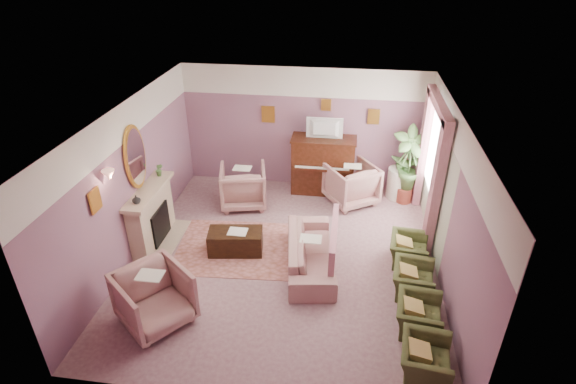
# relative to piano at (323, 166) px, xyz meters

# --- Properties ---
(floor) EXTENTS (5.50, 6.00, 0.01)m
(floor) POSITION_rel_piano_xyz_m (-0.50, -2.68, -0.65)
(floor) COLOR gray
(floor) RESTS_ON ground
(ceiling) EXTENTS (5.50, 6.00, 0.01)m
(ceiling) POSITION_rel_piano_xyz_m (-0.50, -2.68, 2.15)
(ceiling) COLOR white
(ceiling) RESTS_ON wall_back
(wall_back) EXTENTS (5.50, 0.02, 2.80)m
(wall_back) POSITION_rel_piano_xyz_m (-0.50, 0.32, 0.75)
(wall_back) COLOR slate
(wall_back) RESTS_ON floor
(wall_front) EXTENTS (5.50, 0.02, 2.80)m
(wall_front) POSITION_rel_piano_xyz_m (-0.50, -5.68, 0.75)
(wall_front) COLOR slate
(wall_front) RESTS_ON floor
(wall_left) EXTENTS (0.02, 6.00, 2.80)m
(wall_left) POSITION_rel_piano_xyz_m (-3.25, -2.68, 0.75)
(wall_left) COLOR slate
(wall_left) RESTS_ON floor
(wall_right) EXTENTS (0.02, 6.00, 2.80)m
(wall_right) POSITION_rel_piano_xyz_m (2.25, -2.68, 0.75)
(wall_right) COLOR slate
(wall_right) RESTS_ON floor
(picture_rail_band) EXTENTS (5.50, 0.01, 0.65)m
(picture_rail_band) POSITION_rel_piano_xyz_m (-0.50, 0.31, 1.82)
(picture_rail_band) COLOR white
(picture_rail_band) RESTS_ON wall_back
(stripe_panel) EXTENTS (0.01, 3.00, 2.15)m
(stripe_panel) POSITION_rel_piano_xyz_m (2.23, -1.38, 0.42)
(stripe_panel) COLOR beige
(stripe_panel) RESTS_ON wall_right
(fireplace_surround) EXTENTS (0.30, 1.40, 1.10)m
(fireplace_surround) POSITION_rel_piano_xyz_m (-3.09, -2.48, -0.10)
(fireplace_surround) COLOR tan
(fireplace_surround) RESTS_ON floor
(fireplace_inset) EXTENTS (0.18, 0.72, 0.68)m
(fireplace_inset) POSITION_rel_piano_xyz_m (-2.99, -2.48, -0.25)
(fireplace_inset) COLOR black
(fireplace_inset) RESTS_ON floor
(fire_ember) EXTENTS (0.06, 0.54, 0.10)m
(fire_ember) POSITION_rel_piano_xyz_m (-2.95, -2.48, -0.43)
(fire_ember) COLOR orange
(fire_ember) RESTS_ON floor
(mantel_shelf) EXTENTS (0.40, 1.55, 0.07)m
(mantel_shelf) POSITION_rel_piano_xyz_m (-3.06, -2.48, 0.47)
(mantel_shelf) COLOR tan
(mantel_shelf) RESTS_ON fireplace_surround
(hearth) EXTENTS (0.55, 1.50, 0.02)m
(hearth) POSITION_rel_piano_xyz_m (-2.89, -2.48, -0.64)
(hearth) COLOR tan
(hearth) RESTS_ON floor
(mirror_frame) EXTENTS (0.04, 0.72, 1.20)m
(mirror_frame) POSITION_rel_piano_xyz_m (-3.20, -2.48, 1.15)
(mirror_frame) COLOR gold
(mirror_frame) RESTS_ON wall_left
(mirror_glass) EXTENTS (0.01, 0.60, 1.06)m
(mirror_glass) POSITION_rel_piano_xyz_m (-3.17, -2.48, 1.15)
(mirror_glass) COLOR white
(mirror_glass) RESTS_ON wall_left
(sconce_shade) EXTENTS (0.20, 0.20, 0.16)m
(sconce_shade) POSITION_rel_piano_xyz_m (-3.12, -3.53, 1.33)
(sconce_shade) COLOR tan
(sconce_shade) RESTS_ON wall_left
(piano) EXTENTS (1.40, 0.60, 1.30)m
(piano) POSITION_rel_piano_xyz_m (0.00, 0.00, 0.00)
(piano) COLOR #39180C
(piano) RESTS_ON floor
(piano_keyshelf) EXTENTS (1.30, 0.12, 0.06)m
(piano_keyshelf) POSITION_rel_piano_xyz_m (-0.00, -0.35, 0.07)
(piano_keyshelf) COLOR #39180C
(piano_keyshelf) RESTS_ON piano
(piano_keys) EXTENTS (1.20, 0.08, 0.02)m
(piano_keys) POSITION_rel_piano_xyz_m (0.00, -0.35, 0.11)
(piano_keys) COLOR silver
(piano_keys) RESTS_ON piano
(piano_top) EXTENTS (1.45, 0.65, 0.04)m
(piano_top) POSITION_rel_piano_xyz_m (0.00, 0.00, 0.66)
(piano_top) COLOR #39180C
(piano_top) RESTS_ON piano
(television) EXTENTS (0.80, 0.12, 0.48)m
(television) POSITION_rel_piano_xyz_m (0.00, -0.05, 0.95)
(television) COLOR black
(television) RESTS_ON piano
(print_back_left) EXTENTS (0.30, 0.03, 0.38)m
(print_back_left) POSITION_rel_piano_xyz_m (-1.30, 0.28, 1.07)
(print_back_left) COLOR gold
(print_back_left) RESTS_ON wall_back
(print_back_right) EXTENTS (0.26, 0.03, 0.34)m
(print_back_right) POSITION_rel_piano_xyz_m (1.05, 0.28, 1.13)
(print_back_right) COLOR gold
(print_back_right) RESTS_ON wall_back
(print_back_mid) EXTENTS (0.22, 0.03, 0.26)m
(print_back_mid) POSITION_rel_piano_xyz_m (0.00, 0.28, 1.35)
(print_back_mid) COLOR gold
(print_back_mid) RESTS_ON wall_back
(print_left_wall) EXTENTS (0.03, 0.28, 0.36)m
(print_left_wall) POSITION_rel_piano_xyz_m (-3.21, -3.88, 1.07)
(print_left_wall) COLOR gold
(print_left_wall) RESTS_ON wall_left
(window_blind) EXTENTS (0.03, 1.40, 1.80)m
(window_blind) POSITION_rel_piano_xyz_m (2.20, -1.13, 1.05)
(window_blind) COLOR silver
(window_blind) RESTS_ON wall_right
(curtain_left) EXTENTS (0.16, 0.34, 2.60)m
(curtain_left) POSITION_rel_piano_xyz_m (2.12, -2.05, 0.65)
(curtain_left) COLOR #B26979
(curtain_left) RESTS_ON floor
(curtain_right) EXTENTS (0.16, 0.34, 2.60)m
(curtain_right) POSITION_rel_piano_xyz_m (2.12, -0.21, 0.65)
(curtain_right) COLOR #B26979
(curtain_right) RESTS_ON floor
(pelmet) EXTENTS (0.16, 2.20, 0.16)m
(pelmet) POSITION_rel_piano_xyz_m (2.12, -1.13, 1.91)
(pelmet) COLOR #B26979
(pelmet) RESTS_ON wall_right
(mantel_plant) EXTENTS (0.16, 0.16, 0.28)m
(mantel_plant) POSITION_rel_piano_xyz_m (-3.05, -1.93, 0.64)
(mantel_plant) COLOR #4F7E3E
(mantel_plant) RESTS_ON mantel_shelf
(mantel_vase) EXTENTS (0.16, 0.16, 0.16)m
(mantel_vase) POSITION_rel_piano_xyz_m (-3.05, -2.98, 0.58)
(mantel_vase) COLOR white
(mantel_vase) RESTS_ON mantel_shelf
(area_rug) EXTENTS (2.61, 1.96, 0.01)m
(area_rug) POSITION_rel_piano_xyz_m (-1.32, -2.48, -0.64)
(area_rug) COLOR #9D5B55
(area_rug) RESTS_ON floor
(coffee_table) EXTENTS (1.06, 0.63, 0.45)m
(coffee_table) POSITION_rel_piano_xyz_m (-1.43, -2.60, -0.43)
(coffee_table) COLOR black
(coffee_table) RESTS_ON floor
(table_paper) EXTENTS (0.35, 0.28, 0.01)m
(table_paper) POSITION_rel_piano_xyz_m (-1.38, -2.60, -0.20)
(table_paper) COLOR beige
(table_paper) RESTS_ON coffee_table
(sofa) EXTENTS (0.68, 2.03, 0.82)m
(sofa) POSITION_rel_piano_xyz_m (-0.01, -2.81, -0.24)
(sofa) COLOR tan
(sofa) RESTS_ON floor
(sofa_throw) EXTENTS (0.10, 1.54, 0.56)m
(sofa_throw) POSITION_rel_piano_xyz_m (0.39, -2.81, -0.05)
(sofa_throw) COLOR #B26979
(sofa_throw) RESTS_ON sofa
(floral_armchair_left) EXTENTS (0.96, 0.96, 1.00)m
(floral_armchair_left) POSITION_rel_piano_xyz_m (-1.68, -0.86, -0.15)
(floral_armchair_left) COLOR tan
(floral_armchair_left) RESTS_ON floor
(floral_armchair_right) EXTENTS (0.96, 0.96, 1.00)m
(floral_armchair_right) POSITION_rel_piano_xyz_m (0.67, -0.42, -0.15)
(floral_armchair_right) COLOR tan
(floral_armchair_right) RESTS_ON floor
(floral_armchair_front) EXTENTS (0.96, 0.96, 1.00)m
(floral_armchair_front) POSITION_rel_piano_xyz_m (-2.21, -4.50, -0.15)
(floral_armchair_front) COLOR tan
(floral_armchair_front) RESTS_ON floor
(olive_chair_a) EXTENTS (0.54, 0.76, 0.66)m
(olive_chair_a) POSITION_rel_piano_xyz_m (1.74, -4.91, -0.32)
(olive_chair_a) COLOR #424924
(olive_chair_a) RESTS_ON floor
(olive_chair_b) EXTENTS (0.54, 0.76, 0.66)m
(olive_chair_b) POSITION_rel_piano_xyz_m (1.74, -4.09, -0.32)
(olive_chair_b) COLOR #424924
(olive_chair_b) RESTS_ON floor
(olive_chair_c) EXTENTS (0.54, 0.76, 0.66)m
(olive_chair_c) POSITION_rel_piano_xyz_m (1.74, -3.27, -0.32)
(olive_chair_c) COLOR #424924
(olive_chair_c) RESTS_ON floor
(olive_chair_d) EXTENTS (0.54, 0.76, 0.66)m
(olive_chair_d) POSITION_rel_piano_xyz_m (1.74, -2.45, -0.32)
(olive_chair_d) COLOR #424924
(olive_chair_d) RESTS_ON floor
(side_table) EXTENTS (0.52, 0.52, 0.70)m
(side_table) POSITION_rel_piano_xyz_m (1.73, -0.04, -0.30)
(side_table) COLOR silver
(side_table) RESTS_ON floor
(side_plant_big) EXTENTS (0.30, 0.30, 0.34)m
(side_plant_big) POSITION_rel_piano_xyz_m (1.73, -0.04, 0.22)
(side_plant_big) COLOR #4F7E3E
(side_plant_big) RESTS_ON side_table
(side_plant_small) EXTENTS (0.16, 0.16, 0.28)m
(side_plant_small) POSITION_rel_piano_xyz_m (1.85, -0.14, 0.19)
(side_plant_small) COLOR #4F7E3E
(side_plant_small) RESTS_ON side_table
(palm_pot) EXTENTS (0.34, 0.34, 0.34)m
(palm_pot) POSITION_rel_piano_xyz_m (1.86, -0.24, -0.48)
(palm_pot) COLOR brown
(palm_pot) RESTS_ON floor
(palm_plant) EXTENTS (0.76, 0.76, 1.44)m
(palm_plant) POSITION_rel_piano_xyz_m (1.86, -0.24, 0.41)
(palm_plant) COLOR #4F7E3E
(palm_plant) RESTS_ON palm_pot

